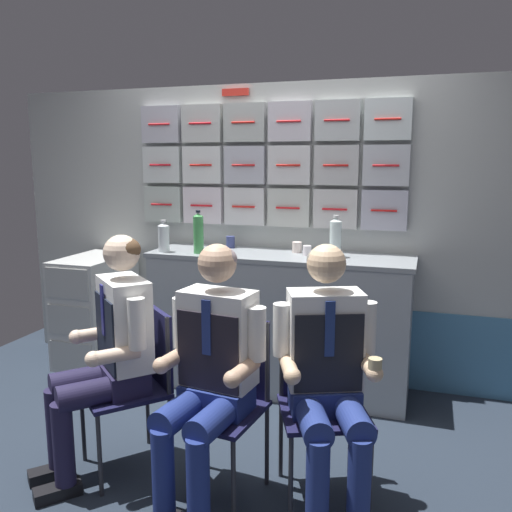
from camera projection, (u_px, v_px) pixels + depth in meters
The scene contains 16 objects.
ground at pixel (199, 466), 2.89m from camera, with size 4.80×4.80×0.04m, color #222B37.
galley_bulkhead at pixel (271, 228), 3.97m from camera, with size 4.20×0.14×2.15m.
galley_counter at pixel (279, 322), 3.78m from camera, with size 1.82×0.53×0.97m.
service_trolley at pixel (96, 310), 4.12m from camera, with size 0.40×0.65×0.89m.
folding_chair_left at pixel (141, 371), 2.80m from camera, with size 0.56×0.56×0.84m.
crew_member_left at pixel (109, 346), 2.69m from camera, with size 0.62×0.65×1.24m.
folding_chair_center at pixel (226, 386), 2.61m from camera, with size 0.45×0.45×0.84m.
crew_member_center at pixel (209, 368), 2.44m from camera, with size 0.48×0.62×1.23m.
folding_chair_right at pixel (320, 387), 2.60m from camera, with size 0.52×0.52×0.84m.
crew_member_right at pixel (328, 369), 2.42m from camera, with size 0.54×0.66×1.24m.
water_bottle_tall at pixel (164, 237), 3.77m from camera, with size 0.08×0.08×0.23m.
sparkling_bottle_green at pixel (336, 237), 3.56m from camera, with size 0.08×0.08×0.28m.
water_bottle_clear at pixel (198, 233), 3.70m from camera, with size 0.07×0.07×0.30m.
paper_cup_blue at pixel (297, 247), 3.75m from camera, with size 0.07×0.07×0.07m.
paper_cup_tan at pixel (231, 242), 3.95m from camera, with size 0.06×0.06×0.09m.
espresso_cup_small at pixel (307, 250), 3.62m from camera, with size 0.06×0.06×0.07m.
Camera 1 is at (1.11, -2.42, 1.60)m, focal length 37.60 mm.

